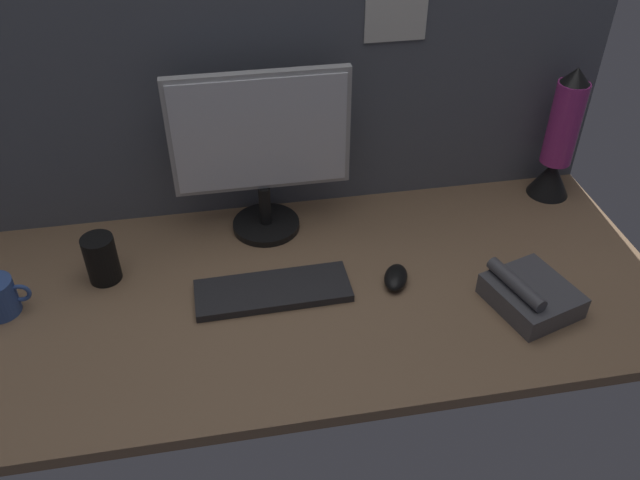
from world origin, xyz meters
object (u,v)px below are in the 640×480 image
object	(u,v)px
monitor	(261,147)
mouse	(396,277)
desk_phone	(530,295)
keyboard	(273,291)
mug_black_travel	(101,259)
lava_lamp	(559,144)

from	to	relation	value
monitor	mouse	xyz separation A→B (cm)	(28.63, -28.61, -23.08)
desk_phone	monitor	bearing A→B (deg)	144.02
keyboard	mug_black_travel	distance (cm)	42.24
monitor	mouse	size ratio (longest dim) A/B	4.69
mouse	mug_black_travel	world-z (taller)	mug_black_travel
mouse	desk_phone	bearing A→B (deg)	-1.27
keyboard	mouse	size ratio (longest dim) A/B	3.85
mouse	lava_lamp	bearing A→B (deg)	52.45
desk_phone	mug_black_travel	bearing A→B (deg)	164.64
keyboard	mouse	bearing A→B (deg)	-3.53
monitor	mug_black_travel	xyz separation A→B (cm)	(-41.27, -14.50, -18.62)
keyboard	desk_phone	world-z (taller)	desk_phone
mug_black_travel	desk_phone	bearing A→B (deg)	-15.36
mouse	lava_lamp	distance (cm)	63.56
mouse	mug_black_travel	bearing A→B (deg)	-168.32
monitor	keyboard	bearing A→B (deg)	-92.86
mug_black_travel	desk_phone	xyz separation A→B (cm)	(98.54, -27.08, -2.98)
keyboard	mug_black_travel	size ratio (longest dim) A/B	3.00
monitor	keyboard	size ratio (longest dim) A/B	1.22
mouse	mug_black_travel	size ratio (longest dim) A/B	0.78
mug_black_travel	desk_phone	distance (cm)	102.23
mug_black_travel	mouse	bearing A→B (deg)	-11.41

